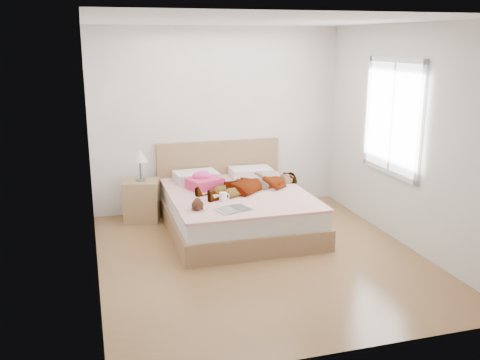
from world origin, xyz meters
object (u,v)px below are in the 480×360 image
(magazine, at_px, (234,209))
(nightstand, at_px, (142,197))
(woman, at_px, (252,182))
(plush_toy, at_px, (198,204))
(bed, at_px, (236,208))
(towel, at_px, (204,182))
(coffee_mug, at_px, (223,197))
(phone, at_px, (208,173))

(magazine, xyz_separation_m, nightstand, (-0.91, 1.44, -0.19))
(woman, distance_m, plush_toy, 1.06)
(bed, xyz_separation_m, magazine, (-0.24, -0.77, 0.24))
(towel, xyz_separation_m, nightstand, (-0.78, 0.43, -0.27))
(woman, xyz_separation_m, bed, (-0.22, 0.01, -0.34))
(nightstand, bearing_deg, bed, -29.86)
(coffee_mug, xyz_separation_m, plush_toy, (-0.37, -0.25, 0.01))
(towel, bearing_deg, nightstand, 150.99)
(phone, xyz_separation_m, coffee_mug, (0.01, -0.78, -0.11))
(phone, height_order, nightstand, nightstand)
(phone, xyz_separation_m, magazine, (0.04, -1.16, -0.16))
(phone, relative_size, coffee_mug, 0.67)
(bed, distance_m, towel, 0.55)
(plush_toy, bearing_deg, magazine, -18.75)
(towel, bearing_deg, woman, -22.03)
(phone, bearing_deg, coffee_mug, -109.33)
(coffee_mug, height_order, nightstand, nightstand)
(woman, bearing_deg, magazine, -51.34)
(phone, relative_size, plush_toy, 0.38)
(magazine, bearing_deg, phone, 91.94)
(coffee_mug, distance_m, plush_toy, 0.45)
(magazine, bearing_deg, coffee_mug, 93.96)
(magazine, bearing_deg, woman, 58.94)
(woman, distance_m, towel, 0.64)
(woman, relative_size, coffee_mug, 11.70)
(woman, xyz_separation_m, coffee_mug, (-0.49, -0.38, -0.05))
(bed, bearing_deg, phone, 126.00)
(coffee_mug, height_order, plush_toy, plush_toy)
(woman, relative_size, towel, 2.97)
(bed, xyz_separation_m, coffee_mug, (-0.27, -0.39, 0.29))
(woman, xyz_separation_m, magazine, (-0.46, -0.76, -0.10))
(phone, height_order, plush_toy, phone)
(nightstand, bearing_deg, coffee_mug, -50.01)
(nightstand, bearing_deg, phone, -17.33)
(magazine, distance_m, nightstand, 1.71)
(plush_toy, distance_m, nightstand, 1.42)
(woman, distance_m, magazine, 0.90)
(phone, relative_size, towel, 0.17)
(coffee_mug, bearing_deg, towel, 99.35)
(towel, distance_m, plush_toy, 0.91)
(phone, relative_size, nightstand, 0.09)
(plush_toy, height_order, nightstand, nightstand)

